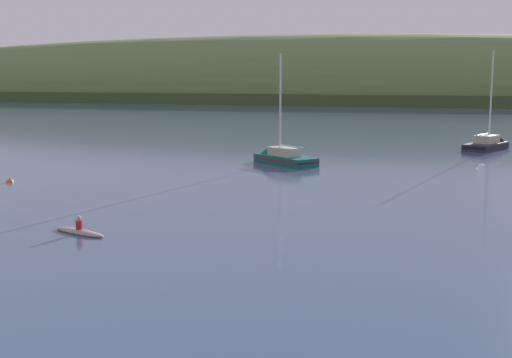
# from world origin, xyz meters

# --- Properties ---
(far_shoreline_hill) EXTENTS (562.82, 112.18, 41.66)m
(far_shoreline_hill) POSITION_xyz_m (-58.00, 212.69, 0.11)
(far_shoreline_hill) COLOR #3C4E24
(far_shoreline_hill) RESTS_ON ground
(sailboat_near_mooring) EXTENTS (7.29, 5.97, 10.84)m
(sailboat_near_mooring) POSITION_xyz_m (-10.30, 55.43, 0.25)
(sailboat_near_mooring) COLOR #0F564C
(sailboat_near_mooring) RESTS_ON ground
(sailboat_midwater_white) EXTENTS (4.85, 7.64, 11.63)m
(sailboat_midwater_white) POSITION_xyz_m (6.88, 74.79, 0.25)
(sailboat_midwater_white) COLOR #232328
(sailboat_midwater_white) RESTS_ON ground
(canoe_with_paddler) EXTENTS (3.50, 1.65, 1.02)m
(canoe_with_paddler) POSITION_xyz_m (-10.92, 25.73, 0.11)
(canoe_with_paddler) COLOR gray
(canoe_with_paddler) RESTS_ON ground
(mooring_buoy_midchannel) EXTENTS (0.55, 0.55, 0.63)m
(mooring_buoy_midchannel) POSITION_xyz_m (-25.47, 37.86, 0.00)
(mooring_buoy_midchannel) COLOR #EA5B19
(mooring_buoy_midchannel) RESTS_ON ground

